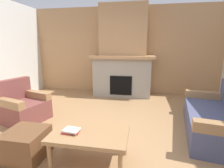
# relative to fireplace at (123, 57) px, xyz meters

# --- Properties ---
(ground) EXTENTS (9.00, 9.00, 0.00)m
(ground) POSITION_rel_fireplace_xyz_m (0.00, -2.62, -1.16)
(ground) COLOR #9E754C
(wall_back_wood_panel) EXTENTS (6.00, 0.12, 2.70)m
(wall_back_wood_panel) POSITION_rel_fireplace_xyz_m (0.00, 0.38, 0.19)
(wall_back_wood_panel) COLOR tan
(wall_back_wood_panel) RESTS_ON ground
(fireplace) EXTENTS (1.90, 0.82, 2.70)m
(fireplace) POSITION_rel_fireplace_xyz_m (0.00, 0.00, 0.00)
(fireplace) COLOR gray
(fireplace) RESTS_ON ground
(couch) EXTENTS (1.13, 1.91, 0.85)m
(couch) POSITION_rel_fireplace_xyz_m (1.92, -2.15, -0.88)
(couch) COLOR #474C6B
(couch) RESTS_ON ground
(armchair) EXTENTS (0.94, 0.94, 0.85)m
(armchair) POSITION_rel_fireplace_xyz_m (-1.80, -2.25, -0.87)
(armchair) COLOR brown
(armchair) RESTS_ON ground
(coffee_table) EXTENTS (1.00, 0.60, 0.43)m
(coffee_table) POSITION_rel_fireplace_xyz_m (-0.04, -3.26, -0.79)
(coffee_table) COLOR #997047
(coffee_table) RESTS_ON ground
(ottoman) EXTENTS (0.52, 0.52, 0.40)m
(ottoman) POSITION_rel_fireplace_xyz_m (-0.94, -3.32, -0.96)
(ottoman) COLOR brown
(ottoman) RESTS_ON ground
(book_stack_near_edge) EXTENTS (0.23, 0.17, 0.05)m
(book_stack_near_edge) POSITION_rel_fireplace_xyz_m (-0.27, -3.30, -0.71)
(book_stack_near_edge) COLOR #B23833
(book_stack_near_edge) RESTS_ON coffee_table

